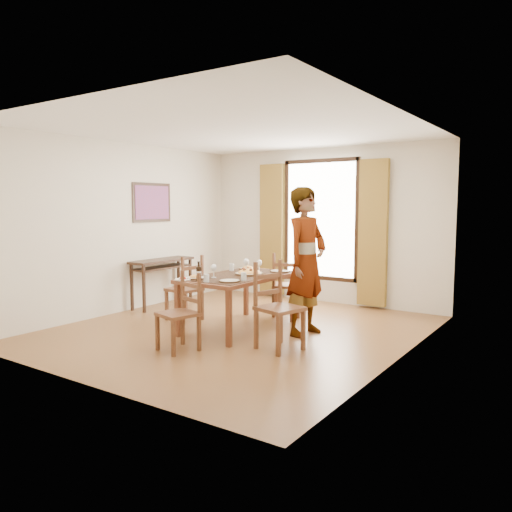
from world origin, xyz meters
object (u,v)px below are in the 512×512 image
Objects in this scene: console_table at (162,266)px; pasta_platter at (249,271)px; dining_table at (238,280)px; man at (306,261)px.

console_table is 2.15m from pasta_platter.
pasta_platter reaches higher than dining_table.
man reaches higher than dining_table.
man is 4.87× the size of pasta_platter.
man is at bearing -5.01° from console_table.
console_table is 2.92m from man.
console_table is at bearing 164.73° from dining_table.
dining_table is 4.15× the size of pasta_platter.
pasta_platter reaches higher than console_table.
dining_table is at bearing -129.58° from pasta_platter.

